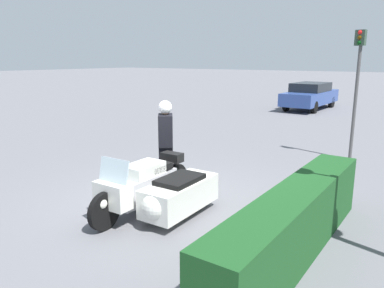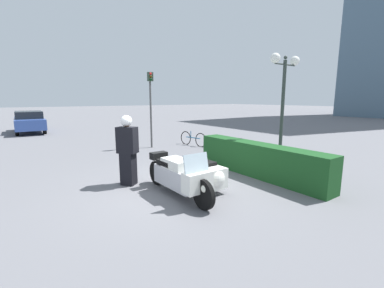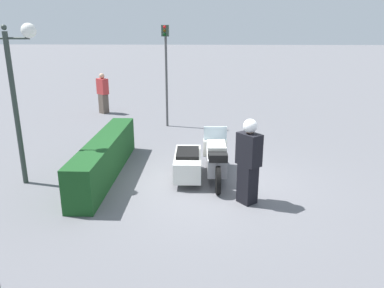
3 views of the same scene
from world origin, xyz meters
name	(u,v)px [view 1 (image 1 of 3)]	position (x,y,z in m)	size (l,w,h in m)	color
ground_plane	(172,199)	(0.00, 0.00, 0.00)	(160.00, 160.00, 0.00)	slate
police_motorcycle	(159,190)	(0.73, 0.28, 0.47)	(2.65, 1.37, 1.16)	black
officer_rider	(166,140)	(-0.73, -0.74, 0.99)	(0.59, 0.56, 1.88)	black
hedge_bush_curbside	(294,223)	(0.73, 2.75, 0.49)	(4.54, 0.63, 0.98)	#19471E
traffic_light_far	(357,77)	(-5.25, 2.19, 2.29)	(0.22, 0.28, 3.49)	#4C4C4C
parked_car_background	(310,95)	(-15.23, -2.17, 0.77)	(4.81, 1.84, 1.46)	#2D478C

